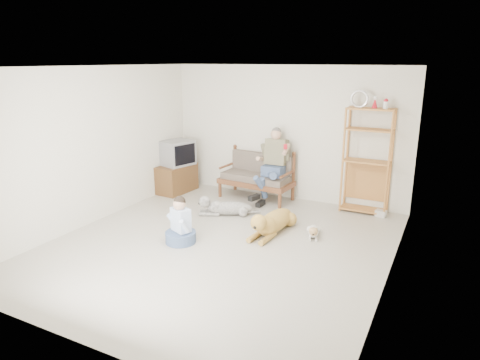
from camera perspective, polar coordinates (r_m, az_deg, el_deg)
The scene contains 17 objects.
floor at distance 6.77m, azimuth -2.67°, elevation -8.62°, with size 5.50×5.50×0.00m, color #BDB6A6.
ceiling at distance 6.17m, azimuth -3.00°, elevation 14.86°, with size 5.50×5.50×0.00m, color silver.
wall_back at distance 8.78m, azimuth 6.12°, elevation 6.21°, with size 5.00×5.00×0.00m, color beige.
wall_front at distance 4.27m, azimuth -21.42°, elevation -5.15°, with size 5.00×5.00×0.00m, color beige.
wall_left at distance 7.86m, azimuth -18.94°, elevation 4.31°, with size 5.50×5.50×0.00m, color beige.
wall_right at distance 5.58m, azimuth 20.12°, elevation -0.25°, with size 5.50×5.50×0.00m, color beige.
loveseat at distance 8.87m, azimuth 2.34°, elevation 0.66°, with size 1.55×0.82×0.95m.
man at distance 8.50m, azimuth 4.05°, elevation 1.40°, with size 0.57×0.82×1.32m.
etagere at distance 8.22m, azimuth 16.56°, elevation 2.55°, with size 0.87×0.38×2.28m.
book_stack at distance 8.32m, azimuth 18.28°, elevation -4.25°, with size 0.19×0.14×0.12m, color silver.
tv_stand at distance 9.42m, azimuth -8.45°, elevation 0.23°, with size 0.57×0.94×0.60m.
crt_tv at distance 9.29m, azimuth -8.32°, elevation 3.61°, with size 0.67×0.75×0.53m.
wall_outlet at distance 9.50m, azimuth -1.15°, elevation 0.55°, with size 0.12×0.02×0.08m, color white.
golden_retriever at distance 7.17m, azimuth 4.26°, elevation -5.62°, with size 0.46×1.52×0.46m.
shaggy_dog at distance 7.98m, azimuth -2.17°, elevation -3.65°, with size 1.09×0.65×0.36m.
terrier at distance 7.11m, azimuth 9.77°, elevation -6.78°, with size 0.28×0.58×0.22m.
child at distance 6.82m, azimuth -7.94°, elevation -6.08°, with size 0.48×0.48×0.77m.
Camera 1 is at (3.06, -5.36, 2.80)m, focal length 32.00 mm.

